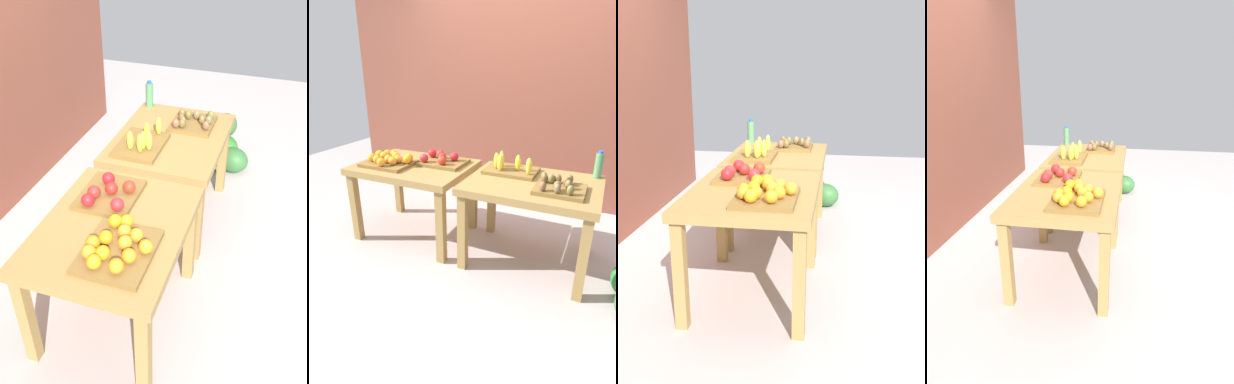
% 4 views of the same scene
% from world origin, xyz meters
% --- Properties ---
extents(ground_plane, '(8.00, 8.00, 0.00)m').
position_xyz_m(ground_plane, '(0.00, 0.00, 0.00)').
color(ground_plane, '#B4AAA7').
extents(display_table_left, '(1.04, 0.80, 0.73)m').
position_xyz_m(display_table_left, '(-0.56, 0.00, 0.62)').
color(display_table_left, olive).
rests_on(display_table_left, ground_plane).
extents(display_table_right, '(1.04, 0.80, 0.73)m').
position_xyz_m(display_table_right, '(0.56, 0.00, 0.62)').
color(display_table_right, olive).
rests_on(display_table_right, ground_plane).
extents(orange_bin, '(0.45, 0.36, 0.11)m').
position_xyz_m(orange_bin, '(-0.76, -0.11, 0.77)').
color(orange_bin, brown).
rests_on(orange_bin, display_table_left).
extents(apple_bin, '(0.42, 0.34, 0.11)m').
position_xyz_m(apple_bin, '(-0.33, 0.12, 0.76)').
color(apple_bin, brown).
rests_on(apple_bin, display_table_left).
extents(banana_crate, '(0.44, 0.32, 0.17)m').
position_xyz_m(banana_crate, '(0.32, 0.15, 0.77)').
color(banana_crate, brown).
rests_on(banana_crate, display_table_right).
extents(kiwi_bin, '(0.36, 0.32, 0.10)m').
position_xyz_m(kiwi_bin, '(0.77, -0.11, 0.76)').
color(kiwi_bin, brown).
rests_on(kiwi_bin, display_table_right).
extents(water_bottle, '(0.06, 0.06, 0.23)m').
position_xyz_m(water_bottle, '(1.01, 0.33, 0.83)').
color(water_bottle, '#4C8C59').
rests_on(water_bottle, display_table_right).
extents(watermelon_pile, '(0.59, 0.59, 0.47)m').
position_xyz_m(watermelon_pile, '(1.49, -0.26, 0.17)').
color(watermelon_pile, '#2D7329').
rests_on(watermelon_pile, ground_plane).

